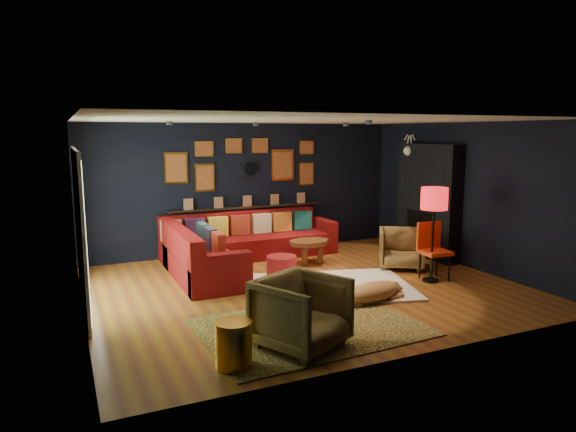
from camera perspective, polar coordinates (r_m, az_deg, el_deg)
name	(u,v)px	position (r m, az deg, el deg)	size (l,w,h in m)	color
floor	(305,287)	(8.19, 1.88, -7.90)	(6.50, 6.50, 0.00)	#8E5B1C
room_walls	(305,187)	(7.87, 1.94, 3.25)	(6.50, 6.50, 6.50)	black
sectional	(232,248)	(9.51, -6.25, -3.50)	(3.41, 2.69, 0.86)	maroon
ledge	(247,207)	(10.41, -4.56, 0.98)	(3.20, 0.12, 0.04)	black
gallery_wall	(245,163)	(10.35, -4.76, 5.87)	(3.15, 0.04, 1.02)	gold
sunburst_mirror	(251,168)	(10.39, -4.17, 5.30)	(0.47, 0.16, 0.47)	silver
fireplace	(427,205)	(10.36, 15.23, 1.21)	(0.31, 1.60, 2.20)	black
deer_head	(415,151)	(10.69, 13.96, 7.05)	(0.50, 0.28, 0.45)	white
sliding_door	(80,228)	(7.75, -22.11, -1.21)	(0.06, 2.80, 2.20)	white
ceiling_spots	(284,124)	(8.55, -0.41, 10.23)	(3.30, 2.50, 0.06)	black
shag_rug	(333,287)	(8.19, 5.00, -7.81)	(2.43, 1.76, 0.03)	white
leopard_rug	(310,327)	(6.57, 2.48, -12.25)	(2.70, 1.93, 0.02)	gold
coffee_table	(309,245)	(9.55, 2.39, -3.19)	(0.86, 0.68, 0.40)	brown
pouf	(281,266)	(8.67, -0.73, -5.55)	(0.51, 0.51, 0.33)	maroon
armchair_left	(301,309)	(5.86, 1.50, -10.34)	(0.88, 0.82, 0.90)	tan
armchair_right	(401,247)	(9.43, 12.47, -3.35)	(0.76, 0.71, 0.78)	tan
gold_stool	(234,344)	(5.52, -6.07, -13.97)	(0.39, 0.39, 0.49)	gold
orange_chair	(432,246)	(8.85, 15.74, -3.21)	(0.48, 0.48, 0.94)	black
floor_lamp	(434,203)	(8.54, 15.93, 1.40)	(0.43, 0.43, 1.55)	black
dog	(374,288)	(7.54, 9.49, -7.90)	(1.23, 0.60, 0.39)	#B37A48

